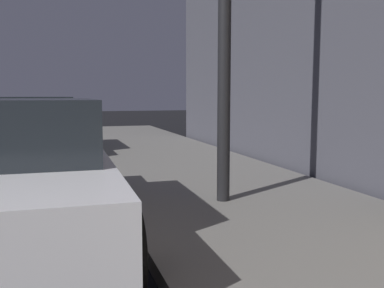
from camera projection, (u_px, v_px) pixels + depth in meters
The scene contains 2 objects.
car_white at pixel (9, 174), 4.10m from camera, with size 2.12×4.22×1.43m.
car_green at pixel (37, 126), 10.45m from camera, with size 2.10×4.34×1.43m.
Camera 1 is at (3.30, -0.39, 1.47)m, focal length 39.98 mm.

